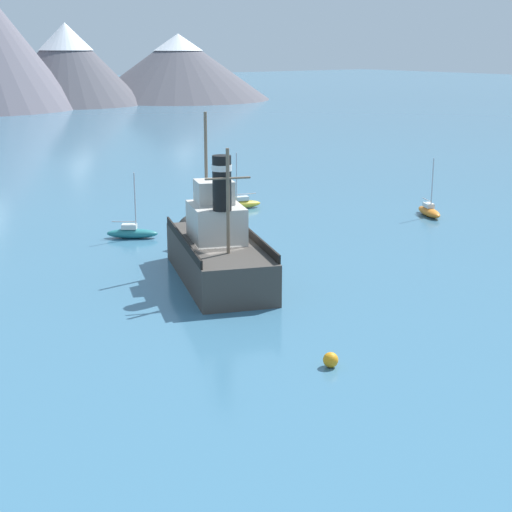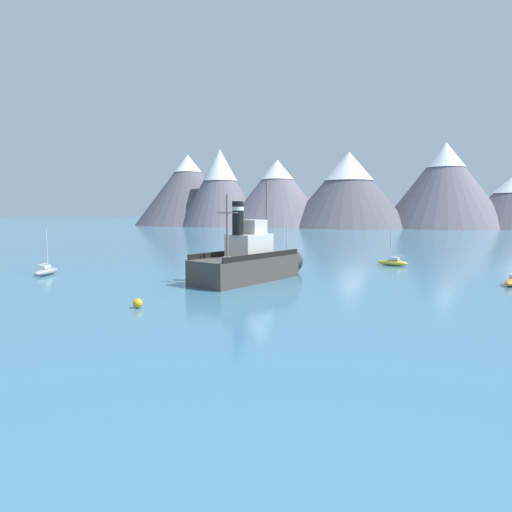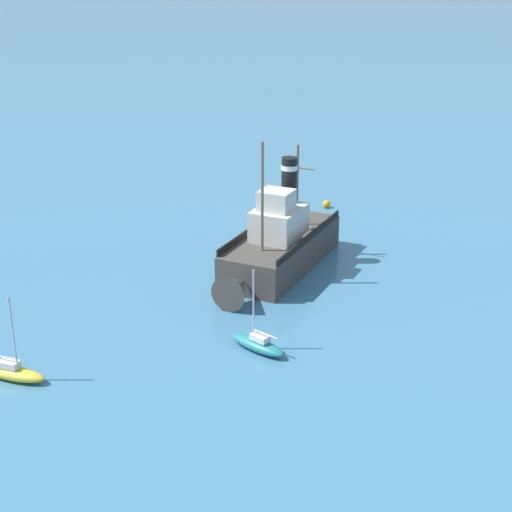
{
  "view_description": "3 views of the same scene",
  "coord_description": "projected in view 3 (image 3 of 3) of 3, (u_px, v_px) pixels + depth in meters",
  "views": [
    {
      "loc": [
        -24.5,
        -37.32,
        13.94
      ],
      "look_at": [
        2.19,
        -1.02,
        1.73
      ],
      "focal_mm": 55.0,
      "sensor_mm": 36.0,
      "label": 1
    },
    {
      "loc": [
        15.31,
        -41.16,
        7.13
      ],
      "look_at": [
        0.56,
        4.88,
        2.06
      ],
      "focal_mm": 32.0,
      "sensor_mm": 36.0,
      "label": 2
    },
    {
      "loc": [
        -1.29,
        53.3,
        21.45
      ],
      "look_at": [
        2.43,
        3.59,
        1.82
      ],
      "focal_mm": 55.0,
      "sensor_mm": 36.0,
      "label": 3
    }
  ],
  "objects": [
    {
      "name": "old_tugboat",
      "position": [
        278.0,
        246.0,
        55.4
      ],
      "size": [
        8.44,
        14.65,
        9.9
      ],
      "color": "#423D38",
      "rests_on": "ground"
    },
    {
      "name": "sailboat_teal",
      "position": [
        258.0,
        344.0,
        44.64
      ],
      "size": [
        3.69,
        3.18,
        4.9
      ],
      "color": "#23757A",
      "rests_on": "ground"
    },
    {
      "name": "sailboat_yellow",
      "position": [
        13.0,
        372.0,
        41.67
      ],
      "size": [
        3.96,
        2.06,
        4.9
      ],
      "color": "gold",
      "rests_on": "ground"
    },
    {
      "name": "mooring_buoy",
      "position": [
        327.0,
        204.0,
        69.28
      ],
      "size": [
        0.69,
        0.69,
        0.69
      ],
      "primitive_type": "sphere",
      "color": "orange",
      "rests_on": "ground"
    },
    {
      "name": "ground_plane",
      "position": [
        293.0,
        262.0,
        57.4
      ],
      "size": [
        600.0,
        600.0,
        0.0
      ],
      "primitive_type": "plane",
      "color": "teal"
    }
  ]
}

